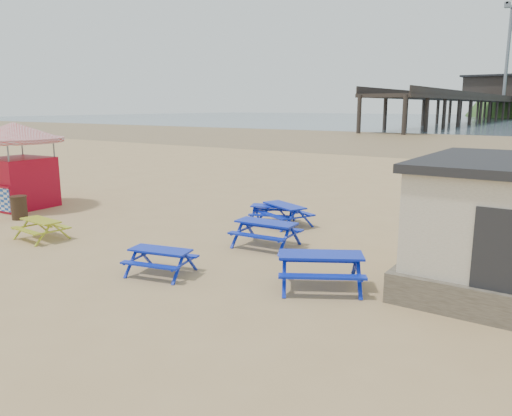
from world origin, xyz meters
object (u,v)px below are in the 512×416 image
Objects in this scene: picnic_table_yellow at (41,229)px; picnic_table_blue_b at (284,215)px; litter_bin at (19,207)px; picnic_table_blue_a at (273,214)px; ice_cream_kiosk at (16,154)px.

picnic_table_blue_b is at bearing 52.34° from picnic_table_yellow.
picnic_table_yellow is (-5.68, -6.27, -0.06)m from picnic_table_blue_b.
litter_bin is at bearing -127.33° from picnic_table_blue_b.
picnic_table_blue_b is at bearing -26.24° from picnic_table_blue_a.
picnic_table_yellow is at bearing -20.58° from litter_bin.
ice_cream_kiosk is (-5.65, 2.65, 2.00)m from picnic_table_yellow.
picnic_table_blue_b is 10.40m from litter_bin.
picnic_table_blue_a is 9.96m from litter_bin.
picnic_table_yellow is 1.82× the size of litter_bin.
picnic_table_yellow is (-5.16, -6.31, -0.01)m from picnic_table_blue_a.
picnic_table_blue_a is 0.87× the size of picnic_table_blue_b.
picnic_table_yellow is 0.38× the size of ice_cream_kiosk.
litter_bin is (-9.13, -4.97, 0.08)m from picnic_table_blue_b.
picnic_table_blue_b is 2.49× the size of litter_bin.
picnic_table_yellow is 6.55m from ice_cream_kiosk.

